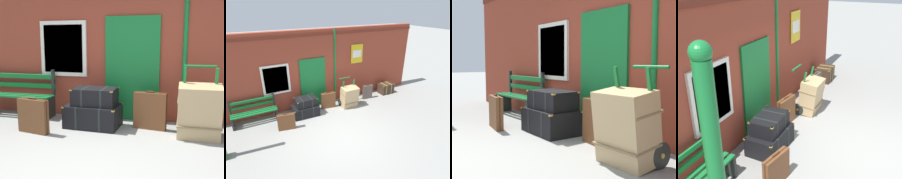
% 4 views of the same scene
% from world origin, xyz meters
% --- Properties ---
extents(ground_plane, '(60.00, 60.00, 0.00)m').
position_xyz_m(ground_plane, '(0.00, 0.00, 0.00)').
color(ground_plane, gray).
extents(brick_facade, '(10.40, 0.35, 3.20)m').
position_xyz_m(brick_facade, '(-0.01, 2.60, 1.60)').
color(brick_facade, brown).
rests_on(brick_facade, ground).
extents(platform_bench, '(1.60, 0.43, 1.01)m').
position_xyz_m(platform_bench, '(-2.40, 2.16, 0.44)').
color(platform_bench, '#146B2D').
rests_on(platform_bench, ground).
extents(steamer_trunk_base, '(1.03, 0.68, 0.43)m').
position_xyz_m(steamer_trunk_base, '(-0.56, 1.78, 0.21)').
color(steamer_trunk_base, black).
rests_on(steamer_trunk_base, ground).
extents(steamer_trunk_middle, '(0.82, 0.57, 0.33)m').
position_xyz_m(steamer_trunk_middle, '(-0.53, 1.80, 0.58)').
color(steamer_trunk_middle, black).
rests_on(steamer_trunk_middle, steamer_trunk_base).
extents(porters_trolley, '(0.71, 0.60, 1.20)m').
position_xyz_m(porters_trolley, '(1.34, 1.77, 0.27)').
color(porters_trolley, black).
rests_on(porters_trolley, ground).
extents(large_brown_trunk, '(0.70, 0.54, 0.93)m').
position_xyz_m(large_brown_trunk, '(1.34, 1.59, 0.46)').
color(large_brown_trunk, tan).
rests_on(large_brown_trunk, ground).
extents(suitcase_tan, '(0.47, 0.17, 0.69)m').
position_xyz_m(suitcase_tan, '(2.49, 1.88, 0.33)').
color(suitcase_tan, '#51473D').
rests_on(suitcase_tan, ground).
extents(suitcase_slate, '(0.61, 0.24, 0.65)m').
position_xyz_m(suitcase_slate, '(-1.47, 1.16, 0.30)').
color(suitcase_slate, brown).
rests_on(suitcase_slate, ground).
extents(suitcase_beige, '(0.61, 0.22, 0.72)m').
position_xyz_m(suitcase_beige, '(0.50, 1.91, 0.34)').
color(suitcase_beige, brown).
rests_on(suitcase_beige, ground).
extents(corner_trunk, '(0.70, 0.50, 0.49)m').
position_xyz_m(corner_trunk, '(3.67, 1.98, 0.24)').
color(corner_trunk, '#332319').
rests_on(corner_trunk, ground).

